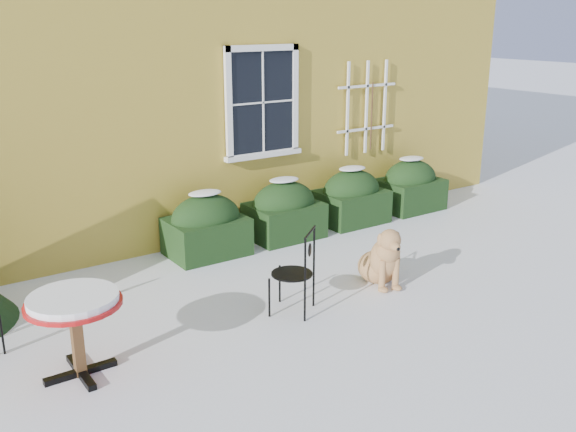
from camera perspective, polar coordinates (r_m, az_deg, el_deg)
ground at (r=7.21m, az=4.58°, el=-8.81°), size 80.00×80.00×0.00m
house at (r=12.68m, az=-16.31°, el=16.85°), size 12.40×8.40×6.40m
hedge_row at (r=9.89m, az=2.77°, el=1.05°), size 4.95×0.80×0.91m
bistro_table at (r=6.09m, az=-18.48°, el=-7.85°), size 0.86×0.86×0.80m
patio_chair_near at (r=7.08m, az=0.68°, el=-4.96°), size 0.60×0.60×0.97m
dog at (r=7.95m, az=8.41°, el=-3.91°), size 0.63×0.84×0.79m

